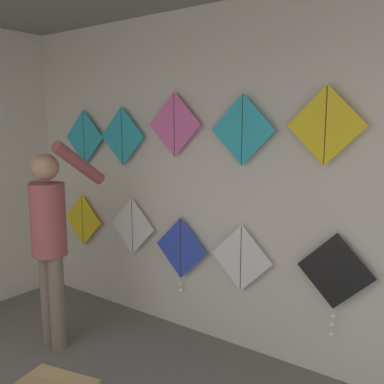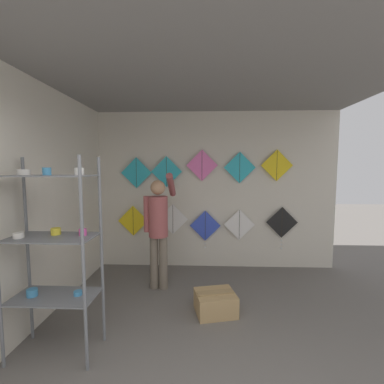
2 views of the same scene
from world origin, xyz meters
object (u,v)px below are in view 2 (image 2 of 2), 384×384
at_px(kite_5, 136,173).
at_px(kite_9, 277,165).
at_px(kite_8, 240,168).
at_px(shopkeeper, 158,224).
at_px(cardboard_box, 215,303).
at_px(kite_7, 202,165).
at_px(kite_4, 282,225).
at_px(kite_3, 239,225).
at_px(kite_0, 133,221).
at_px(kite_6, 166,172).
at_px(shelf_rack, 52,241).
at_px(kite_2, 205,227).
at_px(kite_1, 173,219).

bearing_deg(kite_5, kite_9, 0.00).
relative_size(kite_5, kite_8, 1.00).
distance_m(shopkeeper, kite_5, 1.24).
relative_size(cardboard_box, kite_7, 1.00).
height_order(shopkeeper, kite_8, kite_8).
xyz_separation_m(kite_4, kite_9, (-0.12, 0.00, 1.05)).
xyz_separation_m(cardboard_box, kite_3, (0.50, 1.48, 0.66)).
relative_size(kite_0, kite_6, 1.00).
relative_size(kite_6, kite_9, 1.00).
relative_size(shelf_rack, kite_2, 2.76).
relative_size(shelf_rack, cardboard_box, 3.43).
bearing_deg(cardboard_box, kite_1, 115.27).
distance_m(shelf_rack, kite_5, 2.34).
bearing_deg(kite_5, kite_8, 0.00).
bearing_deg(kite_6, kite_3, 0.00).
xyz_separation_m(kite_4, kite_7, (-1.42, 0.00, 1.05)).
bearing_deg(kite_9, kite_7, 180.00).
bearing_deg(kite_5, cardboard_box, -47.69).
bearing_deg(shelf_rack, kite_7, 57.87).
distance_m(kite_3, kite_6, 1.61).
bearing_deg(shopkeeper, kite_4, 27.96).
xyz_separation_m(shopkeeper, kite_4, (2.06, 0.84, -0.17)).
bearing_deg(kite_8, kite_1, 180.00).
height_order(kite_4, kite_7, kite_7).
relative_size(kite_2, kite_6, 1.25).
height_order(kite_5, kite_8, kite_8).
bearing_deg(cardboard_box, kite_5, 132.31).
relative_size(shelf_rack, kite_9, 3.45).
bearing_deg(kite_6, shelf_rack, -109.12).
bearing_deg(kite_7, kite_9, 0.00).
xyz_separation_m(kite_6, kite_9, (1.94, 0.00, 0.11)).
relative_size(shopkeeper, kite_1, 3.14).
height_order(kite_0, kite_2, kite_0).
bearing_deg(kite_2, kite_0, 179.97).
bearing_deg(kite_7, kite_0, 180.00).
xyz_separation_m(kite_2, kite_5, (-1.24, 0.00, 0.98)).
relative_size(kite_7, kite_9, 1.00).
distance_m(shelf_rack, cardboard_box, 2.02).
xyz_separation_m(kite_2, kite_6, (-0.69, 0.00, 1.00)).
bearing_deg(shelf_rack, kite_1, 68.45).
relative_size(shopkeeper, kite_0, 3.14).
bearing_deg(kite_0, kite_2, -0.03).
xyz_separation_m(kite_3, kite_9, (0.63, 0.00, 1.06)).
relative_size(shelf_rack, kite_7, 3.45).
height_order(kite_0, kite_7, kite_7).
relative_size(shopkeeper, kite_8, 3.14).
bearing_deg(shelf_rack, kite_4, 38.36).
bearing_deg(kite_2, kite_6, 179.94).
bearing_deg(shopkeeper, kite_1, 88.00).
relative_size(cardboard_box, kite_2, 0.80).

